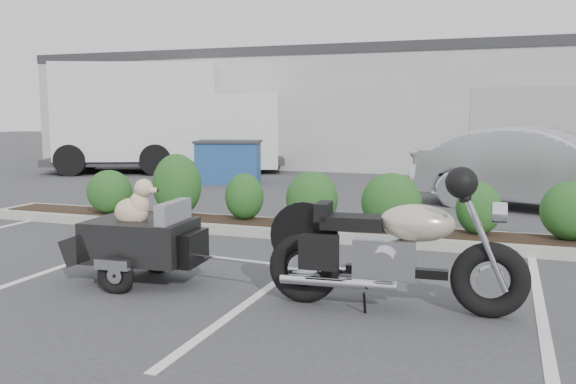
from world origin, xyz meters
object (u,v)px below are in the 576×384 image
(motorcycle, at_px, (393,252))
(sedan, at_px, (544,169))
(delivery_truck, at_px, (166,121))
(pet_trailer, at_px, (139,238))
(dumpster, at_px, (229,161))

(motorcycle, height_order, sedan, sedan)
(sedan, xyz_separation_m, delivery_truck, (-10.88, 4.37, 0.81))
(motorcycle, xyz_separation_m, pet_trailer, (-2.79, 0.02, -0.07))
(motorcycle, bearing_deg, pet_trailer, 175.07)
(motorcycle, relative_size, sedan, 0.51)
(motorcycle, height_order, pet_trailer, motorcycle)
(motorcycle, xyz_separation_m, sedan, (1.65, 6.99, 0.24))
(motorcycle, distance_m, delivery_truck, 14.67)
(pet_trailer, height_order, delivery_truck, delivery_truck)
(dumpster, xyz_separation_m, delivery_truck, (-3.18, 2.14, 1.04))
(motorcycle, distance_m, pet_trailer, 2.79)
(pet_trailer, distance_m, delivery_truck, 13.09)
(sedan, relative_size, delivery_truck, 0.63)
(pet_trailer, xyz_separation_m, dumpster, (-3.26, 9.20, 0.08))
(motorcycle, distance_m, sedan, 7.19)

